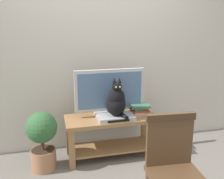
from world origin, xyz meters
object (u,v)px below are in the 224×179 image
at_px(cat, 116,101).
at_px(potted_plant, 42,138).
at_px(tv_stand, 111,130).
at_px(media_box, 116,117).
at_px(tv, 110,92).
at_px(wooden_chair, 173,164).
at_px(book_stack, 140,109).

bearing_deg(cat, potted_plant, -178.99).
distance_m(tv_stand, media_box, 0.22).
bearing_deg(tv_stand, tv, 89.98).
distance_m(wooden_chair, book_stack, 1.23).
relative_size(tv, potted_plant, 1.24).
relative_size(cat, potted_plant, 0.67).
xyz_separation_m(tv_stand, media_box, (0.04, -0.08, 0.20)).
height_order(book_stack, potted_plant, potted_plant).
distance_m(tv_stand, book_stack, 0.45).
height_order(tv, wooden_chair, tv).
xyz_separation_m(tv, wooden_chair, (0.23, -1.28, -0.29)).
distance_m(wooden_chair, potted_plant, 1.55).
height_order(tv_stand, potted_plant, potted_plant).
relative_size(tv_stand, book_stack, 4.41).
height_order(tv, potted_plant, tv).
bearing_deg(potted_plant, cat, 1.01).
xyz_separation_m(cat, book_stack, (0.34, 0.09, -0.16)).
xyz_separation_m(media_box, cat, (0.00, -0.01, 0.20)).
relative_size(tv_stand, potted_plant, 1.62).
bearing_deg(media_box, potted_plant, -178.17).
bearing_deg(potted_plant, media_box, 1.83).
distance_m(cat, book_stack, 0.39).
height_order(wooden_chair, potted_plant, wooden_chair).
bearing_deg(tv, wooden_chair, -79.92).
distance_m(tv_stand, wooden_chair, 1.26).
xyz_separation_m(wooden_chair, potted_plant, (-1.07, 1.11, -0.16)).
relative_size(media_box, cat, 0.93).
relative_size(cat, book_stack, 1.83).
bearing_deg(tv_stand, cat, -67.67).
bearing_deg(tv_stand, media_box, -65.33).
relative_size(wooden_chair, potted_plant, 1.35).
bearing_deg(wooden_chair, book_stack, 82.84).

